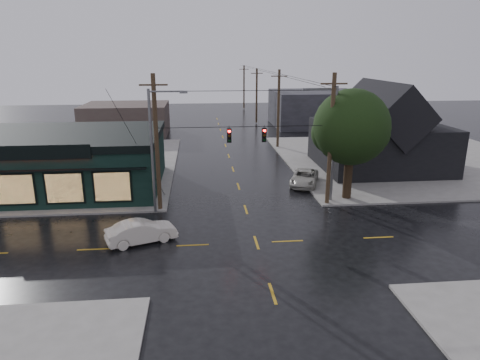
{
  "coord_description": "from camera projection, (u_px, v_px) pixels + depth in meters",
  "views": [
    {
      "loc": [
        -3.45,
        -24.52,
        11.43
      ],
      "look_at": [
        -0.65,
        3.92,
        2.99
      ],
      "focal_mm": 32.0,
      "sensor_mm": 36.0,
      "label": 1
    }
  ],
  "objects": [
    {
      "name": "utility_pole_far_a",
      "position": [
        277.0,
        148.0,
        54.3
      ],
      "size": [
        2.0,
        0.32,
        9.65
      ],
      "primitive_type": null,
      "color": "black",
      "rests_on": "ground"
    },
    {
      "name": "utility_pole_nw",
      "position": [
        160.0,
        210.0,
        32.56
      ],
      "size": [
        2.0,
        0.32,
        10.15
      ],
      "primitive_type": null,
      "color": "black",
      "rests_on": "ground"
    },
    {
      "name": "sidewalk_ne",
      "position": [
        409.0,
        159.0,
        47.91
      ],
      "size": [
        28.0,
        28.0,
        0.15
      ],
      "primitive_type": "cube",
      "color": "slate",
      "rests_on": "ground"
    },
    {
      "name": "streetlight_nw",
      "position": [
        156.0,
        214.0,
        31.86
      ],
      "size": [
        5.4,
        0.3,
        9.15
      ],
      "primitive_type": null,
      "color": "slate",
      "rests_on": "ground"
    },
    {
      "name": "utility_pole_far_c",
      "position": [
        244.0,
        109.0,
        92.47
      ],
      "size": [
        2.0,
        0.32,
        9.15
      ],
      "primitive_type": null,
      "color": "black",
      "rests_on": "ground"
    },
    {
      "name": "ne_building",
      "position": [
        381.0,
        125.0,
        43.33
      ],
      "size": [
        12.6,
        11.6,
        8.75
      ],
      "color": "black",
      "rests_on": "ground"
    },
    {
      "name": "ground_plane",
      "position": [
        256.0,
        243.0,
        26.96
      ],
      "size": [
        160.0,
        160.0,
        0.0
      ],
      "primitive_type": "plane",
      "color": "black"
    },
    {
      "name": "streetlight_ne",
      "position": [
        330.0,
        201.0,
        34.49
      ],
      "size": [
        5.4,
        0.3,
        9.15
      ],
      "primitive_type": null,
      "color": "slate",
      "rests_on": "ground"
    },
    {
      "name": "bg_building_east",
      "position": [
        316.0,
        108.0,
        70.62
      ],
      "size": [
        14.0,
        12.0,
        5.6
      ],
      "primitive_type": "cube",
      "color": "#232327",
      "rests_on": "ground"
    },
    {
      "name": "span_signal_assembly",
      "position": [
        247.0,
        135.0,
        31.56
      ],
      "size": [
        13.0,
        0.48,
        1.23
      ],
      "color": "black",
      "rests_on": "ground"
    },
    {
      "name": "sidewalk_nw",
      "position": [
        39.0,
        168.0,
        44.15
      ],
      "size": [
        28.0,
        28.0,
        0.15
      ],
      "primitive_type": "cube",
      "color": "slate",
      "rests_on": "ground"
    },
    {
      "name": "pizza_shop",
      "position": [
        66.0,
        160.0,
        37.18
      ],
      "size": [
        16.3,
        12.34,
        4.9
      ],
      "color": "black",
      "rests_on": "ground"
    },
    {
      "name": "utility_pole_ne",
      "position": [
        327.0,
        205.0,
        33.77
      ],
      "size": [
        2.0,
        0.32,
        10.15
      ],
      "primitive_type": null,
      "color": "black",
      "rests_on": "ground"
    },
    {
      "name": "sedan_cream",
      "position": [
        141.0,
        232.0,
        26.82
      ],
      "size": [
        4.61,
        2.99,
        1.44
      ],
      "primitive_type": "imported",
      "rotation": [
        0.0,
        0.0,
        1.94
      ],
      "color": "silver",
      "rests_on": "ground"
    },
    {
      "name": "bg_building_west",
      "position": [
        126.0,
        119.0,
        63.2
      ],
      "size": [
        12.0,
        10.0,
        4.4
      ],
      "primitive_type": "cube",
      "color": "#3D2F2D",
      "rests_on": "ground"
    },
    {
      "name": "suv_silver",
      "position": [
        304.0,
        178.0,
        38.68
      ],
      "size": [
        3.75,
        5.31,
        1.34
      ],
      "primitive_type": "imported",
      "rotation": [
        0.0,
        0.0,
        -0.35
      ],
      "color": "#ACA99F",
      "rests_on": "ground"
    },
    {
      "name": "corner_tree",
      "position": [
        351.0,
        128.0,
        33.37
      ],
      "size": [
        5.99,
        5.99,
        8.79
      ],
      "color": "black",
      "rests_on": "ground"
    },
    {
      "name": "utility_pole_far_b",
      "position": [
        256.0,
        123.0,
        73.38
      ],
      "size": [
        2.0,
        0.32,
        9.15
      ],
      "primitive_type": null,
      "color": "black",
      "rests_on": "ground"
    }
  ]
}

